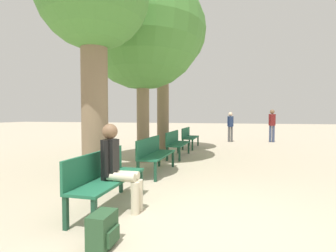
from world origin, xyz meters
The scene contains 12 objects.
ground_plane centered at (0.00, 0.00, 0.00)m, with size 80.00×80.00×0.00m, color #B7A88E.
bench_row_0 centered at (-1.53, 0.27, 0.53)m, with size 0.49×1.76×0.88m.
bench_row_1 centered at (-1.53, 2.84, 0.53)m, with size 0.49×1.76×0.88m.
bench_row_2 centered at (-1.53, 5.40, 0.53)m, with size 0.49×1.76×0.88m.
bench_row_3 centered at (-1.53, 7.97, 0.53)m, with size 0.49×1.76×0.88m.
tree_row_0 centered at (-2.35, 1.42, 3.76)m, with size 2.28×2.28×5.06m.
tree_row_1 centered at (-2.35, 4.32, 4.09)m, with size 3.73×3.73×5.98m.
tree_row_2 centered at (-2.35, 6.65, 4.71)m, with size 3.39×3.39×6.47m.
person_seated centered at (-1.29, 0.23, 0.71)m, with size 0.61×0.35×1.33m.
backpack centered at (-0.97, -0.82, 0.19)m, with size 0.26×0.36×0.38m.
pedestrian_near centered at (0.20, 10.95, 0.91)m, with size 0.32×0.27×1.59m.
pedestrian_mid centered at (2.34, 11.33, 0.99)m, with size 0.35×0.26×1.73m.
Camera 1 is at (0.43, -3.41, 1.47)m, focal length 28.00 mm.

